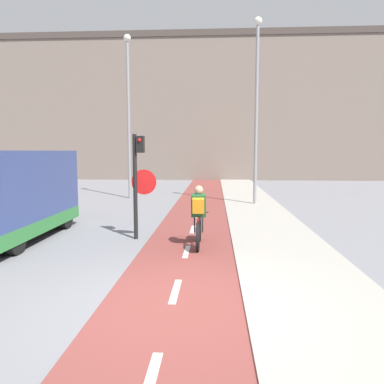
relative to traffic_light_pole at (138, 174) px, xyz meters
name	(u,v)px	position (x,y,z in m)	size (l,w,h in m)	color
ground_plane	(172,304)	(1.38, -4.28, -1.76)	(120.00, 120.00, 0.00)	gray
bike_lane	(172,303)	(1.38, -4.27, -1.75)	(2.22, 60.00, 0.02)	brown
sidewalk_strip	(323,306)	(3.69, -4.28, -1.73)	(2.40, 60.00, 0.05)	#A8A399
building_row_background	(208,110)	(1.38, 23.14, 4.18)	(60.00, 5.20, 11.86)	slate
traffic_light_pole	(138,174)	(0.00, 0.00, 0.00)	(0.67, 0.25, 2.82)	black
street_lamp_far	(128,102)	(-2.24, 8.71, 3.03)	(0.36, 0.36, 7.99)	gray
street_lamp_sidewalk	(257,95)	(3.81, 6.76, 3.03)	(0.36, 0.36, 8.00)	gray
cyclist_near	(199,218)	(1.64, -0.74, -1.03)	(0.46, 1.70, 1.53)	black
van	(8,196)	(-3.48, -0.23, -0.58)	(2.14, 4.51, 2.38)	#334784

